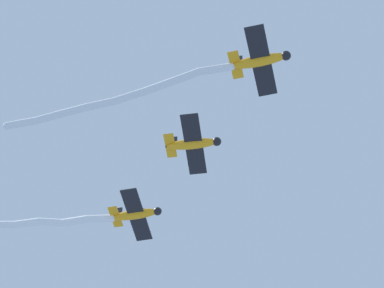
# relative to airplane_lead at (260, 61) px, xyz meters

# --- Properties ---
(airplane_lead) EXTENTS (7.27, 5.57, 1.80)m
(airplane_lead) POSITION_rel_airplane_lead_xyz_m (0.00, 0.00, 0.00)
(airplane_lead) COLOR orange
(smoke_trail_lead) EXTENTS (6.05, 20.72, 1.93)m
(smoke_trail_lead) POSITION_rel_airplane_lead_xyz_m (-3.43, 12.48, -0.66)
(smoke_trail_lead) COLOR white
(airplane_left_wing) EXTENTS (7.17, 5.55, 1.80)m
(airplane_left_wing) POSITION_rel_airplane_lead_xyz_m (5.05, 9.71, 0.25)
(airplane_left_wing) COLOR orange
(airplane_right_wing) EXTENTS (7.25, 5.57, 1.80)m
(airplane_right_wing) POSITION_rel_airplane_lead_xyz_m (10.09, 19.41, 0.50)
(airplane_right_wing) COLOR orange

